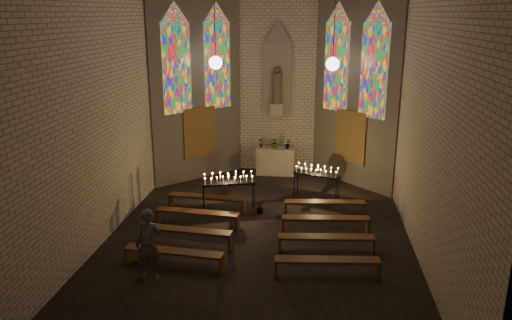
{
  "coord_description": "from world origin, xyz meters",
  "views": [
    {
      "loc": [
        1.38,
        -12.19,
        5.79
      ],
      "look_at": [
        -0.24,
        1.35,
        1.74
      ],
      "focal_mm": 35.0,
      "sensor_mm": 36.0,
      "label": 1
    }
  ],
  "objects_px": {
    "votive_stand_left": "(228,180)",
    "altar": "(275,161)",
    "votive_stand_right": "(317,172)",
    "visitor": "(149,245)",
    "aisle_flower_pot": "(260,207)"
  },
  "relations": [
    {
      "from": "altar",
      "to": "votive_stand_left",
      "type": "height_order",
      "value": "votive_stand_left"
    },
    {
      "from": "votive_stand_right",
      "to": "visitor",
      "type": "distance_m",
      "value": 6.53
    },
    {
      "from": "visitor",
      "to": "votive_stand_right",
      "type": "bearing_deg",
      "value": 54.54
    },
    {
      "from": "votive_stand_left",
      "to": "altar",
      "type": "bearing_deg",
      "value": 57.88
    },
    {
      "from": "altar",
      "to": "aisle_flower_pot",
      "type": "xyz_separation_m",
      "value": [
        -0.15,
        -3.85,
        -0.31
      ]
    },
    {
      "from": "altar",
      "to": "votive_stand_left",
      "type": "relative_size",
      "value": 0.85
    },
    {
      "from": "altar",
      "to": "votive_stand_left",
      "type": "bearing_deg",
      "value": -105.79
    },
    {
      "from": "votive_stand_left",
      "to": "visitor",
      "type": "distance_m",
      "value": 4.21
    },
    {
      "from": "votive_stand_left",
      "to": "votive_stand_right",
      "type": "relative_size",
      "value": 1.08
    },
    {
      "from": "aisle_flower_pot",
      "to": "visitor",
      "type": "distance_m",
      "value": 4.59
    },
    {
      "from": "visitor",
      "to": "votive_stand_left",
      "type": "bearing_deg",
      "value": 73.99
    },
    {
      "from": "aisle_flower_pot",
      "to": "votive_stand_left",
      "type": "relative_size",
      "value": 0.23
    },
    {
      "from": "votive_stand_left",
      "to": "visitor",
      "type": "relative_size",
      "value": 1.0
    },
    {
      "from": "aisle_flower_pot",
      "to": "visitor",
      "type": "xyz_separation_m",
      "value": [
        -2.03,
        -4.07,
        0.63
      ]
    },
    {
      "from": "votive_stand_left",
      "to": "visitor",
      "type": "bearing_deg",
      "value": -121.39
    }
  ]
}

